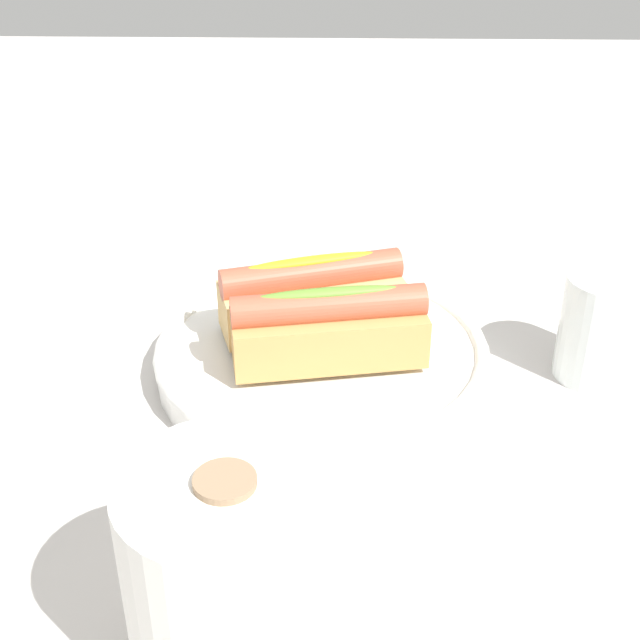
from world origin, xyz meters
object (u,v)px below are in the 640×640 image
(hotdog_front, at_px, (312,295))
(water_glass, at_px, (601,332))
(hotdog_back, at_px, (329,329))
(paper_towel_roll, at_px, (232,582))
(serving_bowl, at_px, (320,355))

(hotdog_front, distance_m, water_glass, 0.24)
(hotdog_back, distance_m, paper_towel_roll, 0.27)
(hotdog_front, relative_size, paper_towel_roll, 1.18)
(hotdog_front, height_order, paper_towel_roll, paper_towel_roll)
(hotdog_back, bearing_deg, hotdog_front, -74.21)
(paper_towel_roll, bearing_deg, hotdog_back, -99.73)
(hotdog_front, distance_m, hotdog_back, 0.06)
(serving_bowl, height_order, hotdog_back, hotdog_back)
(water_glass, relative_size, paper_towel_roll, 0.67)
(serving_bowl, height_order, water_glass, water_glass)
(serving_bowl, relative_size, hotdog_front, 1.73)
(hotdog_back, bearing_deg, serving_bowl, -74.21)
(water_glass, distance_m, paper_towel_roll, 0.40)
(hotdog_back, distance_m, water_glass, 0.22)
(water_glass, bearing_deg, serving_bowl, 0.52)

